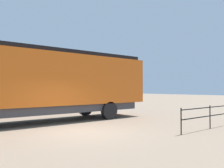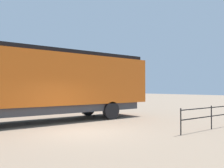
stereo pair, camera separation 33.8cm
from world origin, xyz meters
TOP-DOWN VIEW (x-y plane):
  - ground_plane at (0.00, 0.00)m, footprint 120.00×120.00m
  - locomotive at (-4.11, -1.01)m, footprint 3.03×16.09m
  - platform_fence at (3.01, 6.40)m, footprint 0.05×7.15m

SIDE VIEW (x-z plane):
  - ground_plane at x=0.00m, z-range 0.00..0.00m
  - platform_fence at x=3.01m, z-range 0.18..1.29m
  - locomotive at x=-4.11m, z-range 0.26..4.38m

